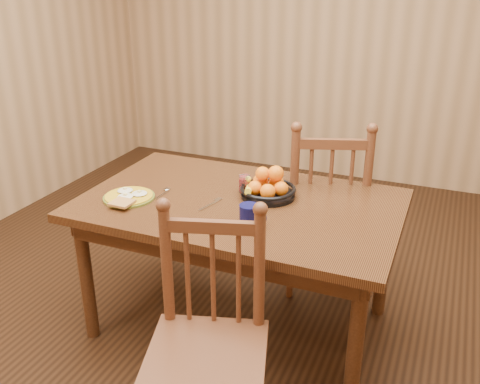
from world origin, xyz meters
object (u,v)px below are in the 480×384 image
at_px(chair_far, 325,210).
at_px(coffee_mug, 250,215).
at_px(dining_table, 240,216).
at_px(fruit_bowl, 268,187).
at_px(breakfast_plate, 129,197).
at_px(chair_near, 208,343).

relative_size(chair_far, coffee_mug, 7.98).
bearing_deg(dining_table, chair_far, 60.47).
bearing_deg(fruit_bowl, dining_table, -135.31).
distance_m(dining_table, breakfast_plate, 0.58).
bearing_deg(breakfast_plate, coffee_mug, -3.32).
distance_m(dining_table, coffee_mug, 0.31).
distance_m(chair_near, breakfast_plate, 0.97).
relative_size(chair_far, breakfast_plate, 3.70).
relative_size(chair_far, fruit_bowl, 3.68).
distance_m(breakfast_plate, fruit_bowl, 0.71).
bearing_deg(fruit_bowl, chair_near, -84.99).
height_order(dining_table, fruit_bowl, fruit_bowl).
relative_size(coffee_mug, fruit_bowl, 0.46).
xyz_separation_m(chair_near, coffee_mug, (-0.04, 0.54, 0.31)).
xyz_separation_m(chair_far, breakfast_plate, (-0.85, -0.75, 0.24)).
bearing_deg(coffee_mug, dining_table, 122.08).
xyz_separation_m(dining_table, fruit_bowl, (0.11, 0.11, 0.14)).
bearing_deg(chair_far, chair_near, 65.26).
bearing_deg(coffee_mug, fruit_bowl, 96.15).
height_order(chair_near, fruit_bowl, chair_near).
bearing_deg(chair_near, dining_table, 86.66).
bearing_deg(fruit_bowl, breakfast_plate, -154.97).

